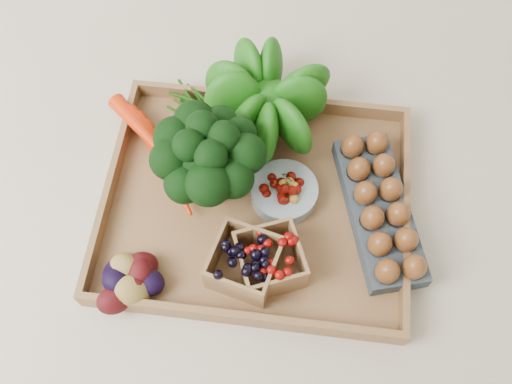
# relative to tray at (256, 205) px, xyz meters

# --- Properties ---
(ground) EXTENTS (4.00, 4.00, 0.00)m
(ground) POSITION_rel_tray_xyz_m (0.00, 0.00, -0.01)
(ground) COLOR beige
(ground) RESTS_ON ground
(tray) EXTENTS (0.55, 0.45, 0.01)m
(tray) POSITION_rel_tray_xyz_m (0.00, 0.00, 0.00)
(tray) COLOR olive
(tray) RESTS_ON ground
(carrots) EXTENTS (0.22, 0.16, 0.05)m
(carrots) POSITION_rel_tray_xyz_m (-0.20, 0.08, 0.03)
(carrots) COLOR red
(carrots) RESTS_ON tray
(lettuce) EXTENTS (0.17, 0.17, 0.17)m
(lettuce) POSITION_rel_tray_xyz_m (-0.00, 0.18, 0.09)
(lettuce) COLOR #0E550D
(lettuce) RESTS_ON tray
(broccoli) EXTENTS (0.19, 0.19, 0.15)m
(broccoli) POSITION_rel_tray_xyz_m (-0.08, 0.01, 0.08)
(broccoli) COLOR black
(broccoli) RESTS_ON tray
(cherry_bowl) EXTENTS (0.12, 0.12, 0.03)m
(cherry_bowl) POSITION_rel_tray_xyz_m (0.05, 0.02, 0.02)
(cherry_bowl) COLOR #8C9EA5
(cherry_bowl) RESTS_ON tray
(egg_carton) EXTENTS (0.18, 0.31, 0.03)m
(egg_carton) POSITION_rel_tray_xyz_m (0.22, 0.00, 0.02)
(egg_carton) COLOR #384147
(egg_carton) RESTS_ON tray
(potatoes) EXTENTS (0.13, 0.13, 0.08)m
(potatoes) POSITION_rel_tray_xyz_m (-0.19, -0.18, 0.05)
(potatoes) COLOR #38080B
(potatoes) RESTS_ON tray
(punnet_blackberry) EXTENTS (0.13, 0.13, 0.07)m
(punnet_blackberry) POSITION_rel_tray_xyz_m (-0.00, -0.13, 0.04)
(punnet_blackberry) COLOR black
(punnet_blackberry) RESTS_ON tray
(punnet_raspberry) EXTENTS (0.14, 0.14, 0.07)m
(punnet_raspberry) POSITION_rel_tray_xyz_m (0.04, -0.12, 0.04)
(punnet_raspberry) COLOR #6B0704
(punnet_raspberry) RESTS_ON tray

